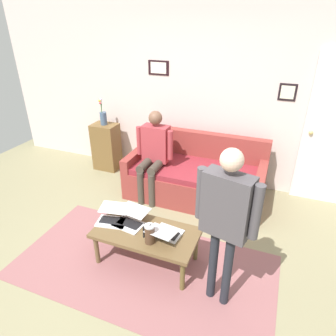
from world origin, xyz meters
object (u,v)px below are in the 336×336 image
interior_door (336,134)px  side_shelf (106,147)px  laptop_right (113,217)px  laptop_left (131,219)px  laptop_center (166,232)px  coffee_table (146,235)px  flower_vase (103,116)px  french_press (150,234)px  couch (196,177)px  person_standing (226,212)px  person_seated (154,151)px

interior_door → side_shelf: 3.51m
laptop_right → laptop_left: bearing=-171.8°
laptop_center → coffee_table: bearing=1.9°
interior_door → flower_vase: bearing=4.1°
laptop_center → side_shelf: 2.56m
side_shelf → flower_vase: 0.54m
french_press → side_shelf: (1.72, -1.93, -0.11)m
couch → laptop_center: couch is taller
laptop_center → laptop_right: laptop_center is taller
laptop_left → french_press: 0.39m
interior_door → person_standing: interior_door is taller
couch → laptop_center: bearing=94.7°
couch → coffee_table: 1.51m
coffee_table → flower_vase: 2.49m
couch → french_press: 1.65m
french_press → person_standing: person_standing is taller
coffee_table → french_press: size_ratio=4.63×
laptop_left → french_press: (-0.32, 0.21, 0.06)m
laptop_right → coffee_table: bearing=174.4°
laptop_left → side_shelf: (1.40, -1.73, -0.05)m
french_press → person_seated: size_ratio=0.18×
laptop_left → flower_vase: 2.28m
laptop_left → laptop_right: size_ratio=1.00×
coffee_table → laptop_center: bearing=-178.1°
coffee_table → person_seated: 1.41m
laptop_right → interior_door: bearing=-138.4°
laptop_left → couch: bearing=-102.3°
french_press → person_seated: (0.58, -1.41, 0.21)m
side_shelf → laptop_center: bearing=135.6°
laptop_center → person_standing: 0.85m
person_standing → interior_door: bearing=-114.1°
flower_vase → person_seated: bearing=155.4°
person_seated → coffee_table: bearing=110.3°
laptop_left → laptop_center: 0.44m
laptop_left → flower_vase: (1.40, -1.73, 0.49)m
person_seated → interior_door: bearing=-161.5°
interior_door → french_press: interior_door is taller
interior_door → person_standing: bearing=65.9°
laptop_center → side_shelf: bearing=-44.4°
couch → french_press: bearing=90.4°
couch → laptop_center: (-0.12, 1.50, 0.15)m
laptop_center → laptop_right: size_ratio=1.03×
flower_vase → person_standing: person_standing is taller
couch → laptop_left: (0.31, 1.43, 0.15)m
laptop_left → french_press: size_ratio=1.62×
laptop_left → person_standing: size_ratio=0.24×
interior_door → laptop_center: 2.67m
person_standing → couch: bearing=-66.5°
side_shelf → person_seated: person_seated is taller
couch → side_shelf: size_ratio=2.41×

